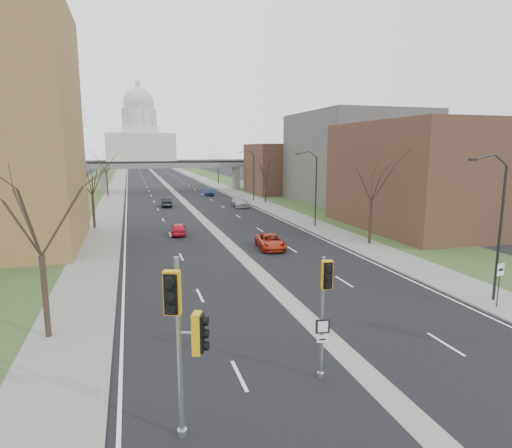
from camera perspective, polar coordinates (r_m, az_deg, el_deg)
name	(u,v)px	position (r m, az deg, el deg)	size (l,w,h in m)	color
ground	(375,383)	(18.52, 15.56, -19.73)	(700.00, 700.00, 0.00)	black
road_surface	(154,173)	(163.99, -13.39, 6.58)	(20.00, 600.00, 0.01)	black
median_strip	(154,173)	(163.99, -13.39, 6.58)	(1.20, 600.00, 0.02)	gray
sidewalk_right	(187,173)	(165.07, -9.20, 6.76)	(4.00, 600.00, 0.12)	gray
sidewalk_left	(121,174)	(163.77, -17.61, 6.40)	(4.00, 600.00, 0.12)	gray
grass_verge_right	(203,173)	(165.93, -7.13, 6.82)	(8.00, 600.00, 0.10)	#2E441F
grass_verge_left	(103,174)	(164.00, -19.71, 6.28)	(8.00, 600.00, 0.10)	#2E441F
commercial_block_near	(429,176)	(53.02, 22.04, 5.97)	(16.00, 20.00, 12.00)	#523826
commercial_block_mid	(355,158)	(75.17, 13.09, 8.56)	(18.00, 22.00, 15.00)	#55534E
commercial_block_far	(285,169)	(89.11, 3.89, 7.37)	(14.00, 14.00, 10.00)	#523826
pedestrian_bridge	(172,169)	(94.01, -11.09, 7.25)	(34.00, 3.00, 6.45)	slate
capitol	(140,136)	(333.75, -15.19, 11.31)	(48.00, 42.00, 55.75)	beige
streetlight_near	(493,186)	(27.90, 29.09, 4.40)	(2.61, 0.20, 8.70)	black
streetlight_mid	(310,167)	(49.68, 7.20, 7.49)	(2.61, 0.20, 8.70)	black
streetlight_far	(249,161)	(74.23, -0.92, 8.38)	(2.61, 0.20, 8.70)	black
tree_left_a	(37,203)	(22.03, -27.19, 2.55)	(7.20, 7.20, 9.40)	#382B21
tree_left_b	(91,174)	(51.74, -21.12, 6.20)	(6.75, 6.75, 8.81)	#382B21
tree_left_c	(106,160)	(85.62, -19.39, 8.10)	(7.65, 7.65, 9.99)	#382B21
tree_right_a	(372,175)	(41.75, 15.27, 6.32)	(7.20, 7.20, 9.40)	#382B21
tree_right_b	(266,168)	(71.97, 1.29, 7.42)	(6.30, 6.30, 8.22)	#382B21
tree_right_c	(218,157)	(110.69, -5.09, 8.93)	(7.65, 7.65, 9.99)	#382B21
signal_pole_left	(184,325)	(13.33, -9.61, -13.14)	(1.33, 0.99, 5.90)	gray
signal_pole_median	(325,297)	(16.79, 9.16, -9.57)	(0.59, 0.83, 5.00)	gray
speed_limit_sign	(499,277)	(28.10, 29.71, -6.17)	(0.55, 0.12, 2.56)	black
car_left_near	(179,229)	(46.23, -10.26, -0.65)	(1.53, 3.80, 1.29)	red
car_left_far	(166,202)	(69.33, -11.89, 2.89)	(1.56, 4.46, 1.47)	black
car_right_near	(271,241)	(39.29, 1.95, -2.33)	(2.25, 4.88, 1.35)	#AA2712
car_right_mid	(240,202)	(67.67, -2.14, 2.97)	(2.18, 5.36, 1.55)	#999AA0
car_right_far	(209,192)	(84.72, -6.28, 4.32)	(1.78, 4.43, 1.51)	navy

